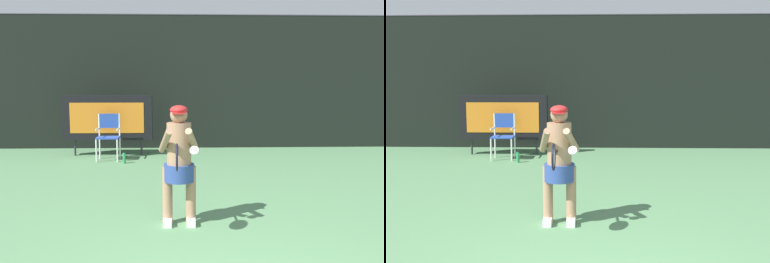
# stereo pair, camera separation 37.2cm
# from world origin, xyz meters

# --- Properties ---
(backdrop_screen) EXTENTS (18.00, 0.12, 3.66)m
(backdrop_screen) POSITION_xyz_m (0.00, 8.50, 1.81)
(backdrop_screen) COLOR black
(backdrop_screen) RESTS_ON ground
(scoreboard) EXTENTS (2.20, 0.21, 1.50)m
(scoreboard) POSITION_xyz_m (-2.28, 7.32, 0.95)
(scoreboard) COLOR black
(scoreboard) RESTS_ON ground
(umpire_chair) EXTENTS (0.52, 0.44, 1.08)m
(umpire_chair) POSITION_xyz_m (-2.16, 6.77, 0.62)
(umpire_chair) COLOR white
(umpire_chair) RESTS_ON ground
(water_bottle) EXTENTS (0.07, 0.07, 0.27)m
(water_bottle) POSITION_xyz_m (-1.75, 6.32, 0.12)
(water_bottle) COLOR #289351
(water_bottle) RESTS_ON ground
(tennis_player) EXTENTS (0.53, 0.60, 1.53)m
(tennis_player) POSITION_xyz_m (-0.51, 2.42, 0.85)
(tennis_player) COLOR white
(tennis_player) RESTS_ON ground
(tennis_racket) EXTENTS (0.03, 0.60, 0.31)m
(tennis_racket) POSITION_xyz_m (-0.54, 1.89, 0.98)
(tennis_racket) COLOR black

